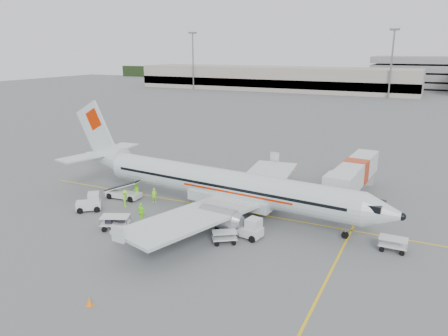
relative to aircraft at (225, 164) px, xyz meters
The scene contains 24 objects.
ground 5.32m from the aircraft, 150.71° to the left, with size 360.00×360.00×0.00m, color #56595B.
stripe_lead 5.32m from the aircraft, 150.71° to the left, with size 44.00×0.20×0.01m, color yellow.
stripe_cross 15.28m from the aircraft, 29.80° to the right, with size 0.20×20.00×0.01m, color yellow.
terminal_west 137.25m from the aircraft, 107.59° to the left, with size 110.00×22.00×9.00m, color gray, non-canonical shape.
treeline 175.85m from the aircraft, 90.48° to the left, with size 300.00×3.00×6.00m, color black, non-canonical shape.
mast_west 138.80m from the aircraft, 121.03° to the left, with size 3.20×1.20×22.00m, color slate, non-canonical shape.
mast_center 119.03m from the aircraft, 88.30° to the left, with size 3.20×1.20×22.00m, color slate, non-canonical shape.
aircraft is the anchor object (origin of this frame).
jet_bridge 15.33m from the aircraft, 42.73° to the left, with size 3.10×16.51×4.33m, color silver, non-canonical shape.
belt_loader 12.55m from the aircraft, behind, with size 5.14×1.93×2.78m, color silver, non-canonical shape.
tug_fore 7.70m from the aircraft, 46.05° to the right, with size 2.46×1.41×1.90m, color silver, non-canonical shape.
tug_mid 6.35m from the aircraft, 61.92° to the right, with size 2.12×1.21×1.64m, color silver, non-canonical shape.
tug_aft 14.63m from the aircraft, 155.81° to the right, with size 2.45×1.40×1.89m, color silver, non-canonical shape.
cart_loaded_a 9.52m from the aircraft, 107.25° to the right, with size 2.07×1.23×1.08m, color silver, non-canonical shape.
cart_loaded_b 11.87m from the aircraft, 130.54° to the right, with size 2.56×1.51×1.33m, color silver, non-canonical shape.
cart_empty_a 8.65m from the aircraft, 64.54° to the right, with size 2.08×1.23×1.09m, color silver, non-canonical shape.
cart_empty_b 17.02m from the aircraft, ahead, with size 2.24×1.32×1.17m, color silver, non-canonical shape.
cone_nose 12.05m from the aircraft, 23.09° to the left, with size 0.36×0.36×0.59m, color orange.
cone_port 19.04m from the aircraft, 84.60° to the left, with size 0.39×0.39×0.64m, color orange.
cone_stbd 19.60m from the aircraft, 91.89° to the right, with size 0.43×0.43×0.69m, color orange.
crew_a 9.24m from the aircraft, behind, with size 0.58×0.38×1.59m, color #81E419.
crew_b 11.45m from the aircraft, behind, with size 0.93×0.72×1.91m, color #81E419.
crew_c 11.43m from the aircraft, 162.96° to the right, with size 1.17×0.67×1.80m, color #81E419.
crew_d 9.40m from the aircraft, 137.62° to the right, with size 1.07×0.45×1.83m, color #81E419.
Camera 1 is at (19.63, -38.52, 16.21)m, focal length 35.00 mm.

